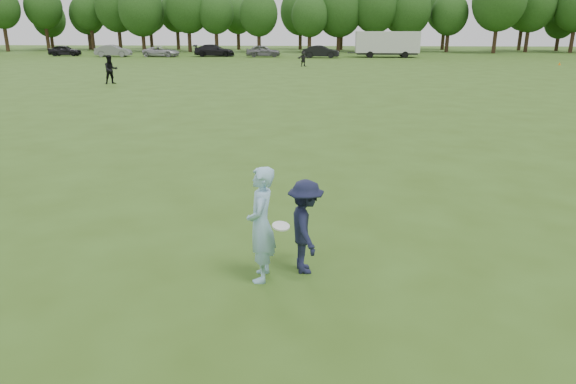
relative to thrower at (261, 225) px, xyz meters
The scene contains 15 objects.
ground 1.21m from the thrower, 74.26° to the left, with size 200.00×200.00×0.00m, color #335116.
thrower is the anchor object (origin of this frame).
defender 0.77m from the thrower, 25.13° to the left, with size 1.01×0.58×1.57m, color #171A34.
player_far_a 31.54m from the thrower, 116.23° to the left, with size 0.95×0.74×1.95m, color black.
player_far_d 45.43m from the thrower, 91.48° to the left, with size 1.42×0.45×1.53m, color black.
car_a 70.60m from the thrower, 118.79° to the left, with size 1.68×4.18×1.43m, color black.
car_b 66.02m from the thrower, 113.86° to the left, with size 1.59×4.57×1.51m, color slate.
car_c 64.04m from the thrower, 108.56° to the left, with size 2.18×4.73×1.32m, color #ADACB1.
car_d 63.37m from the thrower, 102.41° to the left, with size 2.16×5.30×1.54m, color black.
car_e 61.64m from the thrower, 96.58° to the left, with size 1.80×4.46×1.52m, color slate.
car_f 60.00m from the thrower, 89.53° to the left, with size 1.60×4.58×1.51m, color black.
field_cone 55.19m from the thrower, 62.72° to the left, with size 0.28×0.28×0.30m, color orange.
disc_in_play 0.39m from the thrower, 32.05° to the right, with size 0.32×0.33×0.09m.
cargo_trailer 62.17m from the thrower, 81.78° to the left, with size 9.00×2.75×3.20m.
treeline 77.88m from the thrower, 87.77° to the left, with size 130.35×18.39×11.74m.
Camera 1 is at (0.73, -8.17, 3.90)m, focal length 32.00 mm.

